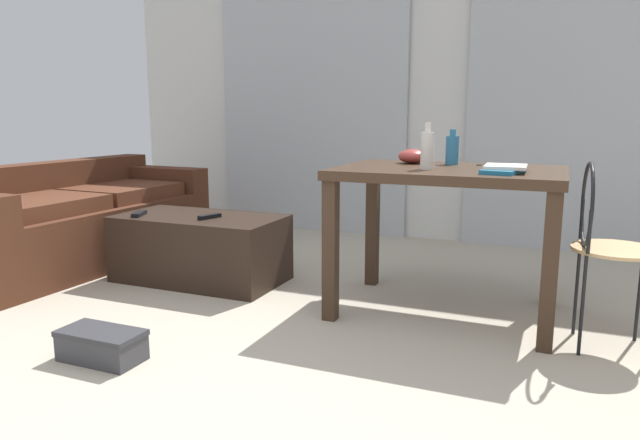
{
  "coord_description": "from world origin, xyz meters",
  "views": [
    {
      "loc": [
        1.01,
        -1.53,
        1.06
      ],
      "look_at": [
        -0.33,
        1.63,
        0.43
      ],
      "focal_mm": 32.73,
      "sensor_mm": 36.0,
      "label": 1
    }
  ],
  "objects_px": {
    "bottle_far": "(452,149)",
    "couch": "(76,222)",
    "tv_remote_secondary": "(139,214)",
    "bottle_near": "(427,150)",
    "craft_table": "(449,191)",
    "scissors": "(484,165)",
    "coffee_table": "(200,248)",
    "bowl": "(413,156)",
    "shoebox": "(102,345)",
    "tv_remote_primary": "(210,216)",
    "wire_chair": "(602,233)",
    "book_stack": "(504,169)"
  },
  "relations": [
    {
      "from": "shoebox",
      "to": "bottle_near",
      "type": "bearing_deg",
      "value": 43.31
    },
    {
      "from": "tv_remote_primary",
      "to": "shoebox",
      "type": "height_order",
      "value": "tv_remote_primary"
    },
    {
      "from": "book_stack",
      "to": "shoebox",
      "type": "height_order",
      "value": "book_stack"
    },
    {
      "from": "bottle_far",
      "to": "book_stack",
      "type": "distance_m",
      "value": 0.48
    },
    {
      "from": "coffee_table",
      "to": "bottle_near",
      "type": "height_order",
      "value": "bottle_near"
    },
    {
      "from": "coffee_table",
      "to": "bowl",
      "type": "bearing_deg",
      "value": 8.48
    },
    {
      "from": "bottle_near",
      "to": "book_stack",
      "type": "bearing_deg",
      "value": -3.06
    },
    {
      "from": "coffee_table",
      "to": "bottle_near",
      "type": "xyz_separation_m",
      "value": [
        1.47,
        -0.12,
        0.67
      ]
    },
    {
      "from": "bottle_near",
      "to": "bottle_far",
      "type": "xyz_separation_m",
      "value": [
        0.06,
        0.34,
        -0.02
      ]
    },
    {
      "from": "couch",
      "to": "tv_remote_secondary",
      "type": "xyz_separation_m",
      "value": [
        0.73,
        -0.18,
        0.14
      ]
    },
    {
      "from": "bottle_far",
      "to": "wire_chair",
      "type": "bearing_deg",
      "value": -29.15
    },
    {
      "from": "bottle_far",
      "to": "shoebox",
      "type": "xyz_separation_m",
      "value": [
        -1.22,
        -1.43,
        -0.79
      ]
    },
    {
      "from": "tv_remote_secondary",
      "to": "bottle_near",
      "type": "bearing_deg",
      "value": -20.89
    },
    {
      "from": "shoebox",
      "to": "tv_remote_secondary",
      "type": "bearing_deg",
      "value": 121.99
    },
    {
      "from": "craft_table",
      "to": "scissors",
      "type": "xyz_separation_m",
      "value": [
        0.15,
        0.2,
        0.12
      ]
    },
    {
      "from": "bowl",
      "to": "tv_remote_secondary",
      "type": "xyz_separation_m",
      "value": [
        -1.67,
        -0.34,
        -0.39
      ]
    },
    {
      "from": "wire_chair",
      "to": "bottle_far",
      "type": "bearing_deg",
      "value": 150.85
    },
    {
      "from": "scissors",
      "to": "book_stack",
      "type": "bearing_deg",
      "value": -67.81
    },
    {
      "from": "couch",
      "to": "craft_table",
      "type": "distance_m",
      "value": 2.67
    },
    {
      "from": "bottle_far",
      "to": "bowl",
      "type": "bearing_deg",
      "value": -175.3
    },
    {
      "from": "tv_remote_secondary",
      "to": "wire_chair",
      "type": "bearing_deg",
      "value": -22.87
    },
    {
      "from": "couch",
      "to": "bowl",
      "type": "distance_m",
      "value": 2.46
    },
    {
      "from": "couch",
      "to": "scissors",
      "type": "relative_size",
      "value": 17.7
    },
    {
      "from": "coffee_table",
      "to": "book_stack",
      "type": "height_order",
      "value": "book_stack"
    },
    {
      "from": "scissors",
      "to": "tv_remote_secondary",
      "type": "distance_m",
      "value": 2.12
    },
    {
      "from": "shoebox",
      "to": "coffee_table",
      "type": "bearing_deg",
      "value": 104.48
    },
    {
      "from": "coffee_table",
      "to": "bottle_near",
      "type": "bearing_deg",
      "value": -4.81
    },
    {
      "from": "bottle_near",
      "to": "scissors",
      "type": "xyz_separation_m",
      "value": [
        0.24,
        0.32,
        -0.1
      ]
    },
    {
      "from": "couch",
      "to": "book_stack",
      "type": "xyz_separation_m",
      "value": [
        2.93,
        -0.18,
        0.5
      ]
    },
    {
      "from": "book_stack",
      "to": "shoebox",
      "type": "distance_m",
      "value": 2.0
    },
    {
      "from": "bottle_far",
      "to": "tv_remote_primary",
      "type": "distance_m",
      "value": 1.5
    },
    {
      "from": "bottle_near",
      "to": "tv_remote_primary",
      "type": "distance_m",
      "value": 1.43
    },
    {
      "from": "couch",
      "to": "bottle_far",
      "type": "bearing_deg",
      "value": 3.82
    },
    {
      "from": "coffee_table",
      "to": "scissors",
      "type": "height_order",
      "value": "scissors"
    },
    {
      "from": "coffee_table",
      "to": "tv_remote_primary",
      "type": "height_order",
      "value": "tv_remote_primary"
    },
    {
      "from": "bottle_near",
      "to": "bottle_far",
      "type": "height_order",
      "value": "bottle_near"
    },
    {
      "from": "craft_table",
      "to": "bowl",
      "type": "bearing_deg",
      "value": 140.91
    },
    {
      "from": "craft_table",
      "to": "tv_remote_secondary",
      "type": "distance_m",
      "value": 1.93
    },
    {
      "from": "bottle_far",
      "to": "scissors",
      "type": "relative_size",
      "value": 1.73
    },
    {
      "from": "coffee_table",
      "to": "wire_chair",
      "type": "xyz_separation_m",
      "value": [
        2.28,
        -0.21,
        0.32
      ]
    },
    {
      "from": "book_stack",
      "to": "bottle_far",
      "type": "bearing_deg",
      "value": 131.35
    },
    {
      "from": "bottle_far",
      "to": "tv_remote_secondary",
      "type": "xyz_separation_m",
      "value": [
        -1.89,
        -0.36,
        -0.43
      ]
    },
    {
      "from": "bottle_near",
      "to": "bottle_far",
      "type": "bearing_deg",
      "value": 79.36
    },
    {
      "from": "bottle_near",
      "to": "book_stack",
      "type": "relative_size",
      "value": 0.75
    },
    {
      "from": "bottle_far",
      "to": "couch",
      "type": "bearing_deg",
      "value": -176.18
    },
    {
      "from": "coffee_table",
      "to": "tv_remote_secondary",
      "type": "xyz_separation_m",
      "value": [
        -0.36,
        -0.14,
        0.22
      ]
    },
    {
      "from": "tv_remote_primary",
      "to": "bottle_far",
      "type": "bearing_deg",
      "value": 28.28
    },
    {
      "from": "coffee_table",
      "to": "craft_table",
      "type": "xyz_separation_m",
      "value": [
        1.56,
        -0.0,
        0.45
      ]
    },
    {
      "from": "tv_remote_primary",
      "to": "tv_remote_secondary",
      "type": "distance_m",
      "value": 0.48
    },
    {
      "from": "coffee_table",
      "to": "tv_remote_secondary",
      "type": "distance_m",
      "value": 0.44
    }
  ]
}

